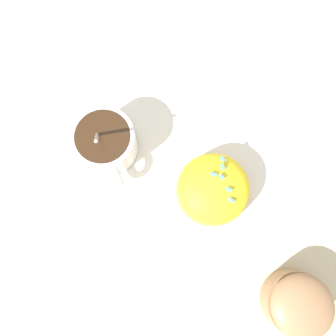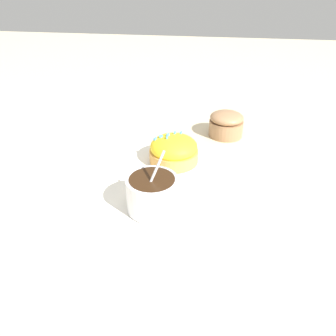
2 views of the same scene
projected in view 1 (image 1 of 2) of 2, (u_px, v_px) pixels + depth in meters
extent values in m
plane|color=#C6B793|center=(161.00, 165.00, 0.46)|extent=(3.00, 3.00, 0.00)
cube|color=white|center=(161.00, 165.00, 0.46)|extent=(0.34, 0.32, 0.00)
cylinder|color=white|center=(106.00, 144.00, 0.44)|extent=(0.08, 0.08, 0.06)
cylinder|color=#331E0F|center=(102.00, 139.00, 0.42)|extent=(0.07, 0.07, 0.01)
torus|color=white|center=(117.00, 174.00, 0.43)|extent=(0.03, 0.03, 0.04)
ellipsoid|color=silver|center=(114.00, 161.00, 0.45)|extent=(0.03, 0.03, 0.01)
cylinder|color=silver|center=(99.00, 131.00, 0.41)|extent=(0.04, 0.04, 0.09)
cylinder|color=#D19347|center=(212.00, 190.00, 0.44)|extent=(0.10, 0.10, 0.02)
ellipsoid|color=yellow|center=(214.00, 188.00, 0.42)|extent=(0.09, 0.09, 0.04)
cube|color=#4C99EA|center=(223.00, 167.00, 0.41)|extent=(0.01, 0.01, 0.00)
cube|color=#4C99EA|center=(223.00, 159.00, 0.41)|extent=(0.01, 0.01, 0.00)
cube|color=#4C99EA|center=(231.00, 200.00, 0.40)|extent=(0.01, 0.01, 0.00)
cube|color=#4C99EA|center=(213.00, 177.00, 0.40)|extent=(0.01, 0.00, 0.00)
cube|color=#4C99EA|center=(229.00, 189.00, 0.40)|extent=(0.01, 0.00, 0.00)
cube|color=#4C99EA|center=(221.00, 180.00, 0.40)|extent=(0.01, 0.01, 0.00)
cylinder|color=#99704C|center=(294.00, 302.00, 0.41)|extent=(0.08, 0.08, 0.04)
ellipsoid|color=#99704C|center=(303.00, 306.00, 0.38)|extent=(0.08, 0.08, 0.03)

